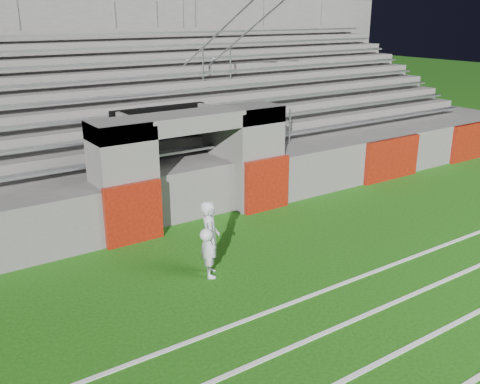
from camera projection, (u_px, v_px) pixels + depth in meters
ground at (284, 272)px, 10.39m from camera, size 90.00×90.00×0.00m
stadium_structure at (119, 127)px, 16.14m from camera, size 26.00×8.48×5.42m
goalkeeper_with_ball at (210, 239)px, 10.02m from camera, size 0.60×0.66×1.50m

